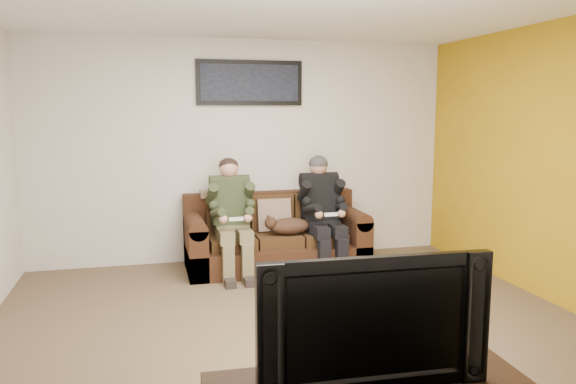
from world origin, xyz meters
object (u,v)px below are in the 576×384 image
object	(u,v)px
person_right	(322,206)
framed_poster	(250,83)
cat	(288,226)
television	(368,316)
person_left	(232,210)
sofa	(275,239)

from	to	relation	value
person_right	framed_poster	world-z (taller)	framed_poster
cat	television	world-z (taller)	television
person_left	sofa	bearing A→B (deg)	17.97
sofa	television	xyz separation A→B (m)	(-0.41, -3.77, 0.50)
television	sofa	bearing A→B (deg)	85.68
person_left	framed_poster	xyz separation A→B (m)	(0.32, 0.56, 1.40)
sofa	framed_poster	world-z (taller)	framed_poster
cat	framed_poster	world-z (taller)	framed_poster
sofa	cat	world-z (taller)	sofa
person_left	television	size ratio (longest dim) A/B	1.13
cat	television	distance (m)	3.61
person_right	cat	distance (m)	0.46
person_right	television	size ratio (longest dim) A/B	1.14
sofa	cat	bearing A→B (deg)	-64.19
sofa	framed_poster	xyz separation A→B (m)	(-0.20, 0.39, 1.79)
person_left	person_right	bearing A→B (deg)	0.02
framed_poster	television	bearing A→B (deg)	-92.92
sofa	cat	size ratio (longest dim) A/B	3.07
person_right	television	bearing A→B (deg)	-104.50
cat	framed_poster	distance (m)	1.73
person_right	cat	bearing A→B (deg)	-174.26
person_left	person_right	size ratio (longest dim) A/B	0.99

